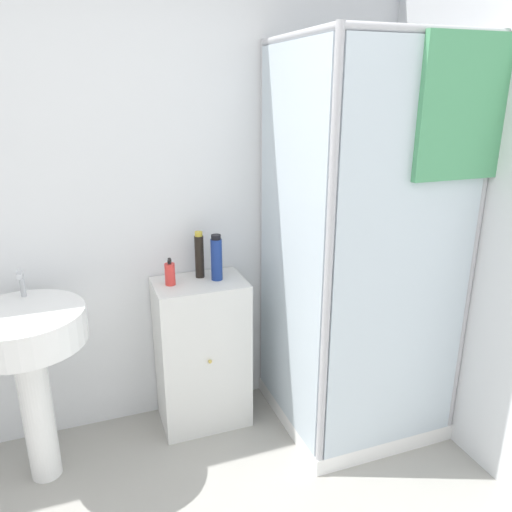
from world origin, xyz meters
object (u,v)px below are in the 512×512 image
(soap_dispenser, at_px, (170,274))
(shampoo_bottle_blue, at_px, (217,258))
(sink, at_px, (27,350))
(shampoo_bottle_tall_black, at_px, (199,255))

(soap_dispenser, relative_size, shampoo_bottle_blue, 0.60)
(sink, xyz_separation_m, shampoo_bottle_tall_black, (0.85, 0.22, 0.28))
(sink, height_order, shampoo_bottle_blue, shampoo_bottle_blue)
(soap_dispenser, distance_m, shampoo_bottle_tall_black, 0.19)
(soap_dispenser, xyz_separation_m, shampoo_bottle_blue, (0.24, -0.01, 0.06))
(sink, xyz_separation_m, shampoo_bottle_blue, (0.93, 0.16, 0.27))
(sink, bearing_deg, shampoo_bottle_tall_black, 14.75)
(soap_dispenser, bearing_deg, sink, -166.08)
(shampoo_bottle_tall_black, xyz_separation_m, shampoo_bottle_blue, (0.07, -0.07, -0.00))
(sink, height_order, soap_dispenser, sink)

